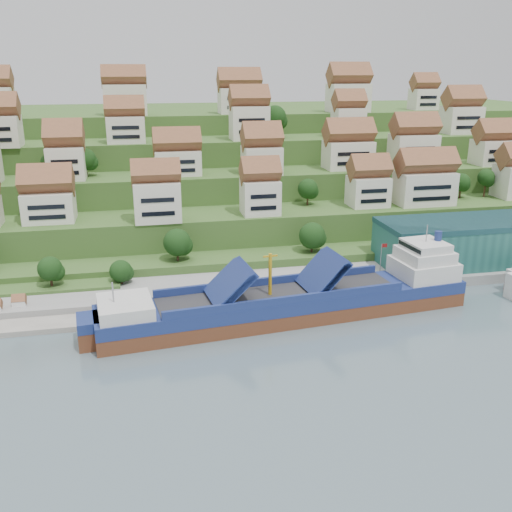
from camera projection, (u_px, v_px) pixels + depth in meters
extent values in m
plane|color=slate|center=(311.00, 316.00, 108.18)|extent=(300.00, 300.00, 0.00)
cube|color=gray|center=(378.00, 276.00, 125.67)|extent=(180.00, 14.00, 2.20)
cube|color=#2D4C1E|center=(234.00, 205.00, 187.47)|extent=(260.00, 128.00, 4.00)
cube|color=#2D4C1E|center=(232.00, 191.00, 191.02)|extent=(260.00, 118.00, 11.00)
cube|color=#2D4C1E|center=(228.00, 177.00, 197.36)|extent=(260.00, 102.00, 18.00)
cube|color=#2D4C1E|center=(224.00, 163.00, 203.69)|extent=(260.00, 86.00, 25.00)
cube|color=#2D4C1E|center=(220.00, 151.00, 211.11)|extent=(260.00, 68.00, 31.00)
cube|color=silver|center=(49.00, 206.00, 131.34)|extent=(11.34, 8.57, 6.85)
cube|color=silver|center=(157.00, 202.00, 130.85)|extent=(10.53, 7.03, 9.19)
cube|color=silver|center=(260.00, 197.00, 137.60)|extent=(8.86, 7.62, 8.22)
cube|color=silver|center=(368.00, 191.00, 145.73)|extent=(9.68, 7.73, 7.50)
cube|color=silver|center=(424.00, 188.00, 147.37)|extent=(14.58, 8.26, 8.40)
cube|color=silver|center=(67.00, 163.00, 143.24)|extent=(9.05, 8.98, 8.18)
cube|color=silver|center=(178.00, 163.00, 149.16)|extent=(11.79, 7.90, 6.40)
cube|color=silver|center=(262.00, 160.00, 150.55)|extent=(9.81, 8.56, 7.16)
cube|color=silver|center=(348.00, 155.00, 158.19)|extent=(12.86, 8.36, 7.57)
cube|color=silver|center=(413.00, 150.00, 162.33)|extent=(12.43, 8.18, 8.92)
cube|color=silver|center=(492.00, 152.00, 165.09)|extent=(10.19, 8.04, 7.04)
cube|color=silver|center=(126.00, 130.00, 157.27)|extent=(10.31, 7.30, 7.21)
cube|color=silver|center=(249.00, 123.00, 163.81)|extent=(10.67, 7.79, 9.46)
cube|color=silver|center=(348.00, 123.00, 169.64)|extent=(8.80, 7.14, 8.56)
cube|color=silver|center=(461.00, 120.00, 179.59)|extent=(11.12, 8.47, 8.31)
cube|color=silver|center=(125.00, 100.00, 173.63)|extent=(12.69, 7.51, 9.05)
cube|color=silver|center=(239.00, 101.00, 180.34)|extent=(12.89, 8.15, 7.78)
cube|color=silver|center=(348.00, 98.00, 185.78)|extent=(12.89, 8.73, 8.94)
cube|color=silver|center=(423.00, 99.00, 196.64)|extent=(8.50, 7.05, 6.97)
ellipsoid|color=#193D14|center=(312.00, 236.00, 131.51)|extent=(6.14, 6.14, 6.14)
ellipsoid|color=#193D14|center=(177.00, 242.00, 125.56)|extent=(6.12, 6.12, 6.12)
ellipsoid|color=#193D14|center=(461.00, 182.00, 154.15)|extent=(4.85, 4.85, 4.85)
ellipsoid|color=#193D14|center=(486.00, 177.00, 155.24)|extent=(4.61, 4.61, 4.61)
ellipsoid|color=#193D14|center=(308.00, 189.00, 146.30)|extent=(5.17, 5.17, 5.17)
ellipsoid|color=#193D14|center=(53.00, 164.00, 146.59)|extent=(6.19, 6.19, 6.19)
ellipsoid|color=#193D14|center=(85.00, 159.00, 146.54)|extent=(5.63, 5.63, 5.63)
ellipsoid|color=#193D14|center=(275.00, 117.00, 168.51)|extent=(6.92, 6.92, 6.92)
ellipsoid|color=#193D14|center=(344.00, 117.00, 175.59)|extent=(4.97, 4.97, 4.97)
ellipsoid|color=#193D14|center=(50.00, 269.00, 114.26)|extent=(4.93, 4.93, 4.93)
ellipsoid|color=#193D14|center=(121.00, 271.00, 117.42)|extent=(4.67, 4.67, 4.67)
cube|color=#215A53|center=(506.00, 239.00, 131.84)|extent=(60.00, 15.00, 10.00)
cylinder|color=gray|center=(381.00, 262.00, 119.03)|extent=(0.16, 0.16, 8.00)
cube|color=maroon|center=(384.00, 246.00, 118.02)|extent=(1.20, 0.05, 0.80)
cube|color=white|center=(20.00, 305.00, 107.70)|extent=(2.40, 2.20, 2.20)
cube|color=brown|center=(288.00, 313.00, 107.13)|extent=(71.00, 18.12, 4.50)
cube|color=navy|center=(288.00, 299.00, 106.23)|extent=(71.01, 18.23, 2.34)
cube|color=silver|center=(125.00, 307.00, 96.87)|extent=(10.03, 11.16, 2.34)
cube|color=#262628|center=(279.00, 294.00, 105.33)|extent=(45.75, 13.86, 0.27)
cube|color=navy|center=(227.00, 284.00, 101.49)|extent=(7.75, 10.60, 6.23)
cube|color=navy|center=(320.00, 274.00, 106.73)|extent=(7.42, 10.56, 6.58)
cylinder|color=gold|center=(270.00, 275.00, 103.56)|extent=(0.69, 0.69, 8.11)
cube|color=silver|center=(423.00, 268.00, 113.71)|extent=(11.83, 11.35, 3.60)
cube|color=silver|center=(425.00, 255.00, 112.80)|extent=(9.92, 10.08, 2.25)
cube|color=silver|center=(426.00, 245.00, 112.21)|extent=(8.02, 8.82, 1.62)
cylinder|color=navy|center=(438.00, 236.00, 112.46)|extent=(1.58, 1.58, 1.98)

